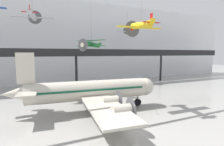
% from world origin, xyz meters
% --- Properties ---
extents(ground_plane, '(260.00, 260.00, 0.00)m').
position_xyz_m(ground_plane, '(0.00, 0.00, 0.00)').
color(ground_plane, '#9E9B96').
extents(hangar_back_wall, '(140.00, 3.00, 26.84)m').
position_xyz_m(hangar_back_wall, '(0.00, 41.50, 13.42)').
color(hangar_back_wall, silver).
rests_on(hangar_back_wall, ground).
extents(mezzanine_walkway, '(110.00, 3.20, 10.88)m').
position_xyz_m(mezzanine_walkway, '(0.00, 30.16, 9.19)').
color(mezzanine_walkway, black).
rests_on(mezzanine_walkway, ground).
extents(airliner_silver_main, '(25.12, 28.70, 9.81)m').
position_xyz_m(airliner_silver_main, '(-2.97, 9.62, 3.47)').
color(airliner_silver_main, beige).
rests_on(airliner_silver_main, ground).
extents(suspended_plane_green_biplane, '(6.77, 7.46, 12.57)m').
position_xyz_m(suspended_plane_green_biplane, '(1.58, 21.76, 11.85)').
color(suspended_plane_green_biplane, '#1E6B33').
extents(suspended_plane_silver_racer, '(8.85, 7.28, 6.38)m').
position_xyz_m(suspended_plane_silver_racer, '(-10.77, 24.76, 17.90)').
color(suspended_plane_silver_racer, silver).
extents(suspended_plane_yellow_lowwing, '(8.58, 7.00, 10.02)m').
position_xyz_m(suspended_plane_yellow_lowwing, '(6.25, 8.12, 14.53)').
color(suspended_plane_yellow_lowwing, yellow).
extents(suspended_plane_white_twin, '(6.64, 5.88, 6.78)m').
position_xyz_m(suspended_plane_white_twin, '(17.34, 32.75, 17.12)').
color(suspended_plane_white_twin, silver).
extents(stanchion_barrier, '(0.36, 0.36, 1.08)m').
position_xyz_m(stanchion_barrier, '(6.44, 3.46, 0.33)').
color(stanchion_barrier, '#B2B5BA').
rests_on(stanchion_barrier, ground).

